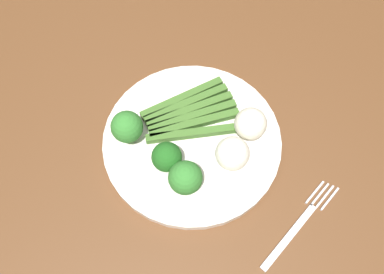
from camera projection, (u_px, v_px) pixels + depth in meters
The scene contains 10 objects.
ground_plane at pixel (177, 232), 1.33m from camera, with size 6.00×6.00×0.02m, color #B7A88E.
dining_table at pixel (164, 152), 0.72m from camera, with size 1.32×0.90×0.77m.
plate at pixel (192, 141), 0.60m from camera, with size 0.28×0.28×0.01m, color silver.
asparagus_bundle at pixel (190, 114), 0.61m from camera, with size 0.15×0.15×0.01m.
broccoli_near_center at pixel (167, 157), 0.55m from camera, with size 0.04×0.04×0.05m.
broccoli_right at pixel (185, 178), 0.53m from camera, with size 0.05×0.05×0.06m.
broccoli_front_left at pixel (127, 127), 0.57m from camera, with size 0.05×0.05×0.06m.
cauliflower_front at pixel (232, 154), 0.56m from camera, with size 0.05×0.05×0.05m, color white.
cauliflower_mid at pixel (251, 124), 0.58m from camera, with size 0.05×0.05×0.05m, color silver.
fork at pixel (300, 223), 0.55m from camera, with size 0.06×0.16×0.00m.
Camera 1 is at (0.18, -0.24, 1.32)m, focal length 36.36 mm.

